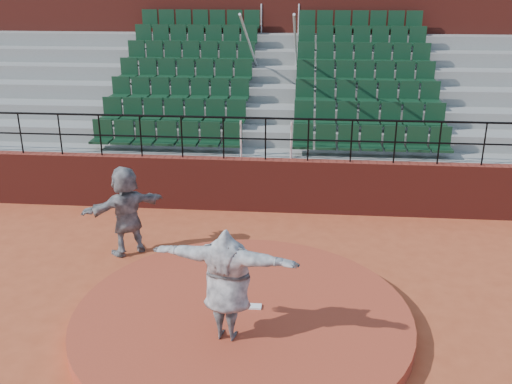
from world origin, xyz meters
TOP-DOWN VIEW (x-y plane):
  - ground at (0.00, 0.00)m, footprint 90.00×90.00m
  - pitchers_mound at (0.00, 0.00)m, footprint 5.50×5.50m
  - pitching_rubber at (0.00, 0.15)m, footprint 0.60×0.15m
  - boundary_wall at (0.00, 5.00)m, footprint 24.00×0.30m
  - wall_railing at (0.00, 5.00)m, footprint 24.04×0.05m
  - seating_deck at (0.00, 8.64)m, footprint 24.00×5.97m
  - press_box_facade at (0.00, 12.60)m, footprint 24.00×3.00m
  - pitcher at (-0.14, -0.68)m, footprint 2.25×0.95m
  - fielder at (-2.63, 2.44)m, footprint 1.70×1.51m

SIDE VIEW (x-z plane):
  - ground at x=0.00m, z-range 0.00..0.00m
  - pitchers_mound at x=0.00m, z-range 0.00..0.25m
  - pitching_rubber at x=0.00m, z-range 0.25..0.28m
  - boundary_wall at x=0.00m, z-range 0.00..1.30m
  - fielder at x=-2.63m, z-range 0.00..1.87m
  - pitcher at x=-0.14m, z-range 0.25..2.02m
  - seating_deck at x=0.00m, z-range -0.86..3.77m
  - wall_railing at x=0.00m, z-range 1.52..2.54m
  - press_box_facade at x=0.00m, z-range 0.00..7.10m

